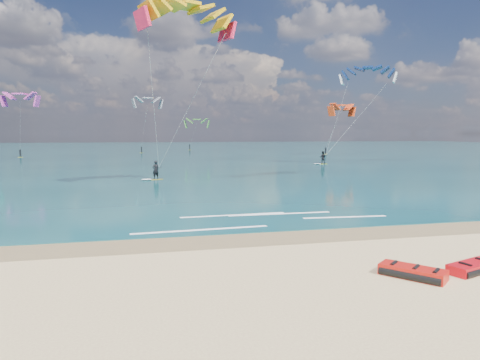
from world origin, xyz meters
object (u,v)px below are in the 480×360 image
at_px(packed_kite_mid, 412,277).
at_px(kitesurfer_far, 347,108).
at_px(kitesurfer_main, 171,89).
at_px(packed_kite_left, 479,270).

xyz_separation_m(packed_kite_mid, kitesurfer_far, (19.70, 43.77, 7.86)).
height_order(packed_kite_mid, kitesurfer_far, kitesurfer_far).
relative_size(kitesurfer_main, kitesurfer_far, 1.07).
height_order(packed_kite_left, packed_kite_mid, packed_kite_mid).
relative_size(packed_kite_mid, kitesurfer_far, 0.14).
xyz_separation_m(packed_kite_left, kitesurfer_far, (17.19, 43.61, 7.86)).
bearing_deg(kitesurfer_main, packed_kite_mid, -98.59).
bearing_deg(kitesurfer_far, packed_kite_mid, -121.61).
bearing_deg(kitesurfer_far, packed_kite_left, -118.90).
bearing_deg(packed_kite_mid, kitesurfer_main, 152.81).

